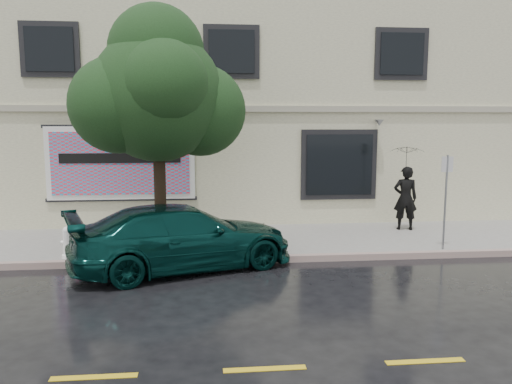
{
  "coord_description": "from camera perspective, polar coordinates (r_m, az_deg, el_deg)",
  "views": [
    {
      "loc": [
        -0.71,
        -9.64,
        3.25
      ],
      "look_at": [
        0.43,
        2.2,
        1.55
      ],
      "focal_mm": 35.0,
      "sensor_mm": 36.0,
      "label": 1
    }
  ],
  "objects": [
    {
      "name": "ground",
      "position": [
        10.2,
        -1.26,
        -10.46
      ],
      "size": [
        90.0,
        90.0,
        0.0
      ],
      "primitive_type": "plane",
      "color": "black",
      "rests_on": "ground"
    },
    {
      "name": "sidewalk",
      "position": [
        13.3,
        -2.31,
        -5.69
      ],
      "size": [
        20.0,
        3.5,
        0.15
      ],
      "primitive_type": "cube",
      "color": "#9B9993",
      "rests_on": "ground"
    },
    {
      "name": "curb",
      "position": [
        11.61,
        -1.82,
        -7.75
      ],
      "size": [
        20.0,
        0.18,
        0.16
      ],
      "primitive_type": "cube",
      "color": "gray",
      "rests_on": "ground"
    },
    {
      "name": "road_marking",
      "position": [
        6.98,
        1.01,
        -19.56
      ],
      "size": [
        19.0,
        0.12,
        0.01
      ],
      "primitive_type": "cube",
      "color": "gold",
      "rests_on": "ground"
    },
    {
      "name": "building",
      "position": [
        18.65,
        -3.37,
        8.88
      ],
      "size": [
        20.0,
        8.12,
        7.0
      ],
      "color": "beige",
      "rests_on": "ground"
    },
    {
      "name": "billboard",
      "position": [
        14.82,
        -15.2,
        3.21
      ],
      "size": [
        4.3,
        0.16,
        2.2
      ],
      "color": "white",
      "rests_on": "ground"
    },
    {
      "name": "car",
      "position": [
        11.15,
        -8.32,
        -5.12
      ],
      "size": [
        5.33,
        3.67,
        1.42
      ],
      "primitive_type": "imported",
      "rotation": [
        0.0,
        0.0,
        1.91
      ],
      "color": "#072C28",
      "rests_on": "ground"
    },
    {
      "name": "pedestrian",
      "position": [
        14.86,
        16.7,
        -0.68
      ],
      "size": [
        0.74,
        0.56,
        1.83
      ],
      "primitive_type": "imported",
      "rotation": [
        0.0,
        0.0,
        2.95
      ],
      "color": "black",
      "rests_on": "sidewalk"
    },
    {
      "name": "umbrella",
      "position": [
        14.73,
        16.9,
        4.24
      ],
      "size": [
        1.26,
        1.26,
        0.73
      ],
      "primitive_type": "imported",
      "rotation": [
        0.0,
        0.0,
        0.34
      ],
      "color": "black",
      "rests_on": "pedestrian"
    },
    {
      "name": "street_tree",
      "position": [
        11.91,
        -11.19,
        10.64
      ],
      "size": [
        3.03,
        3.03,
        5.19
      ],
      "color": "black",
      "rests_on": "sidewalk"
    },
    {
      "name": "fire_hydrant",
      "position": [
        12.2,
        -20.71,
        -5.41
      ],
      "size": [
        0.3,
        0.28,
        0.73
      ],
      "rotation": [
        0.0,
        0.0,
        0.02
      ],
      "color": "white",
      "rests_on": "sidewalk"
    },
    {
      "name": "sign_pole",
      "position": [
        12.8,
        20.87,
        -0.04
      ],
      "size": [
        0.28,
        0.05,
        2.3
      ],
      "rotation": [
        0.0,
        0.0,
        -0.02
      ],
      "color": "gray",
      "rests_on": "sidewalk"
    }
  ]
}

